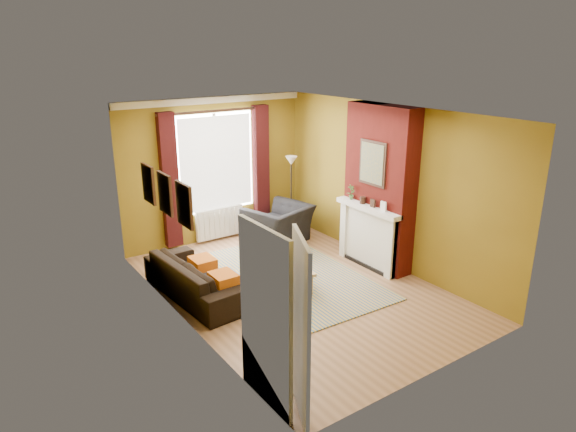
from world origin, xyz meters
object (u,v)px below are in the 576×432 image
object	(u,v)px
armchair	(278,225)
wicker_stool	(255,227)
coffee_table	(286,265)
floor_lamp	(291,173)
sofa	(197,277)

from	to	relation	value
armchair	wicker_stool	bearing A→B (deg)	-88.42
coffee_table	floor_lamp	size ratio (longest dim) A/B	0.76
sofa	wicker_stool	size ratio (longest dim) A/B	5.11
sofa	armchair	bearing A→B (deg)	-67.66
sofa	armchair	distance (m)	2.55
sofa	wicker_stool	distance (m)	2.71
coffee_table	wicker_stool	world-z (taller)	wicker_stool
coffee_table	wicker_stool	distance (m)	2.32
armchair	wicker_stool	distance (m)	0.64
sofa	coffee_table	distance (m)	1.42
sofa	wicker_stool	xyz separation A→B (m)	(2.08, 1.73, -0.10)
armchair	coffee_table	world-z (taller)	armchair
armchair	sofa	bearing A→B (deg)	10.51
armchair	floor_lamp	distance (m)	1.10
coffee_table	floor_lamp	distance (m)	2.62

